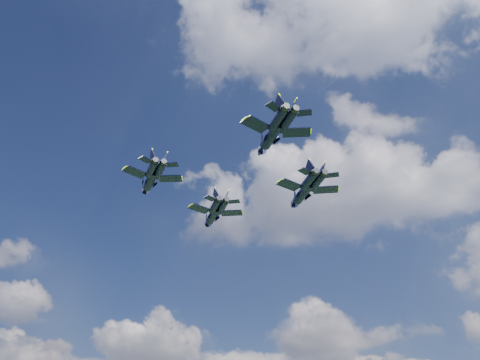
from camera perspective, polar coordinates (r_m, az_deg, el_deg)
name	(u,v)px	position (r m, az deg, el deg)	size (l,w,h in m)	color
jet_lead	(213,215)	(127.08, -2.93, -3.80)	(13.81, 16.00, 4.09)	black
jet_left	(150,181)	(106.87, -9.58, -0.09)	(13.08, 14.01, 3.69)	black
jet_right	(303,193)	(114.45, 6.69, -1.41)	(14.17, 17.02, 4.29)	black
jet_slot	(271,136)	(97.31, 3.30, 4.67)	(14.12, 15.87, 4.10)	black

